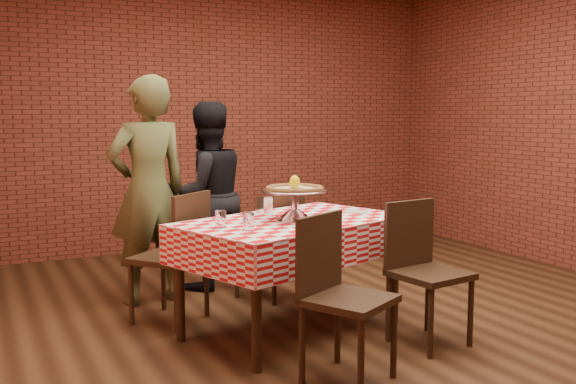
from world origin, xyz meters
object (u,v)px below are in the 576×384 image
object	(u,v)px
pizza_stand	(295,205)
condiment_caddy	(265,205)
pizza	(295,190)
chair_far_right	(269,241)
table	(292,276)
chair_far_left	(169,257)
chair_near_right	(430,275)
diner_black	(206,196)
water_glass_left	(248,222)
water_glass_right	(221,219)
chair_near_left	(349,300)
diner_olive	(148,191)

from	to	relation	value
pizza_stand	condiment_caddy	distance (m)	0.33
pizza	chair_far_right	xyz separation A→B (m)	(0.20, 0.85, -0.51)
table	chair_far_left	size ratio (longest dim) A/B	1.61
pizza	condiment_caddy	bearing A→B (deg)	102.74
chair_near_right	chair_far_right	xyz separation A→B (m)	(-0.46, 1.44, 0.00)
diner_black	chair_far_right	bearing A→B (deg)	118.88
water_glass_left	water_glass_right	distance (m)	0.20
condiment_caddy	chair_far_left	size ratio (longest dim) A/B	0.14
pizza_stand	chair_far_right	bearing A→B (deg)	76.96
table	water_glass_left	world-z (taller)	water_glass_left
table	water_glass_left	xyz separation A→B (m)	(-0.43, -0.26, 0.44)
pizza_stand	chair_far_right	xyz separation A→B (m)	(0.20, 0.85, -0.40)
table	pizza	distance (m)	0.58
chair_near_left	condiment_caddy	bearing A→B (deg)	60.87
water_glass_right	chair_far_left	size ratio (longest dim) A/B	0.12
diner_olive	chair_far_left	bearing A→B (deg)	82.18
water_glass_right	diner_olive	size ratio (longest dim) A/B	0.06
chair_near_left	chair_near_right	xyz separation A→B (m)	(0.76, 0.26, -0.00)
chair_far_left	diner_olive	world-z (taller)	diner_olive
chair_far_right	water_glass_left	bearing A→B (deg)	30.42
chair_far_left	chair_near_left	bearing A→B (deg)	73.12
pizza_stand	chair_far_right	size ratio (longest dim) A/B	0.48
chair_far_right	diner_olive	world-z (taller)	diner_olive
diner_olive	chair_far_right	bearing A→B (deg)	155.41
table	chair_near_right	distance (m)	0.91
pizza_stand	water_glass_right	world-z (taller)	pizza_stand
diner_black	diner_olive	bearing A→B (deg)	15.96
water_glass_right	chair_far_right	bearing A→B (deg)	51.33
chair_far_left	chair_far_right	world-z (taller)	chair_far_left
water_glass_left	diner_black	world-z (taller)	diner_black
pizza	chair_near_left	xyz separation A→B (m)	(-0.10, -0.85, -0.51)
chair_near_left	water_glass_left	bearing A→B (deg)	90.27
water_glass_right	chair_near_left	distance (m)	0.97
condiment_caddy	chair_near_right	size ratio (longest dim) A/B	0.14
condiment_caddy	chair_near_right	distance (m)	1.23
condiment_caddy	chair_near_left	xyz separation A→B (m)	(-0.03, -1.18, -0.37)
chair_far_left	table	bearing A→B (deg)	101.46
chair_near_left	chair_far_right	distance (m)	1.73
water_glass_left	chair_far_left	distance (m)	0.94
diner_black	table	bearing A→B (deg)	89.54
pizza_stand	chair_near_left	world-z (taller)	pizza_stand
chair_far_left	chair_far_right	size ratio (longest dim) A/B	1.01
chair_near_left	chair_far_left	bearing A→B (deg)	84.32
water_glass_right	chair_near_left	bearing A→B (deg)	-60.23
table	chair_near_right	xyz separation A→B (m)	(0.66, -0.62, 0.07)
table	diner_black	distance (m)	1.38
table	pizza_stand	xyz separation A→B (m)	(0.00, -0.03, 0.48)
condiment_caddy	chair_near_left	bearing A→B (deg)	-113.92
chair_near_right	diner_olive	world-z (taller)	diner_olive
chair_near_right	chair_far_right	world-z (taller)	chair_far_right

